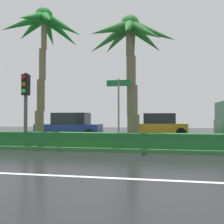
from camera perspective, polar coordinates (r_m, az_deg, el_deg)
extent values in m
cube|color=black|center=(12.56, 8.30, -7.97)|extent=(90.00, 42.00, 0.10)
cube|color=white|center=(5.66, 6.13, -15.70)|extent=(81.00, 0.14, 0.01)
cube|color=#2D6B33|center=(11.55, 8.15, -7.94)|extent=(85.50, 4.00, 0.15)
cube|color=#1E6028|center=(10.12, 7.89, -6.74)|extent=(76.50, 0.70, 0.60)
cylinder|color=#6F6147|center=(12.75, -17.04, -3.33)|extent=(0.45, 0.45, 1.60)
cylinder|color=#6F6147|center=(12.77, -16.69, 3.85)|extent=(0.39, 0.39, 1.60)
cylinder|color=#6F6147|center=(12.99, -16.33, 10.89)|extent=(0.34, 0.34, 1.60)
cylinder|color=#6F6147|center=(13.40, -15.98, 17.60)|extent=(0.29, 0.29, 1.60)
sphere|color=#1F7128|center=(13.72, -15.95, 21.15)|extent=(0.90, 0.90, 0.90)
cone|color=#1F7128|center=(13.17, -11.86, 19.57)|extent=(2.24, 0.62, 1.57)
cone|color=#1F7128|center=(13.80, -12.08, 18.29)|extent=(1.95, 1.92, 1.68)
cone|color=#1F7128|center=(14.47, -14.81, 17.99)|extent=(0.95, 2.33, 1.42)
cone|color=#1F7128|center=(14.34, -18.71, 18.42)|extent=(2.30, 1.48, 1.33)
cone|color=#1F7128|center=(13.60, -20.51, 19.30)|extent=(2.29, 1.47, 1.43)
cone|color=#1F7128|center=(12.74, -18.45, 20.77)|extent=(0.73, 2.30, 1.42)
cone|color=#1F7128|center=(12.61, -15.26, 20.88)|extent=(1.73, 2.18, 1.46)
cylinder|color=brown|center=(11.50, 5.13, -4.10)|extent=(0.58, 0.58, 1.40)
cylinder|color=brown|center=(11.45, 4.86, 2.89)|extent=(0.51, 0.51, 1.40)
cylinder|color=brown|center=(11.58, 4.59, 9.83)|extent=(0.44, 0.44, 1.40)
cylinder|color=brown|center=(11.87, 4.32, 16.53)|extent=(0.37, 0.37, 1.40)
sphere|color=#276B2B|center=(12.14, 4.31, 20.13)|extent=(0.90, 0.90, 0.90)
cone|color=#276B2B|center=(11.84, 9.59, 18.34)|extent=(2.37, 0.77, 1.43)
cone|color=#276B2B|center=(12.65, 8.10, 17.00)|extent=(2.01, 2.07, 1.44)
cone|color=#276B2B|center=(12.94, 4.87, 16.38)|extent=(0.60, 2.32, 1.51)
cone|color=#276B2B|center=(12.80, 1.26, 16.92)|extent=(2.02, 2.08, 1.38)
cone|color=#276B2B|center=(12.03, -0.48, 17.16)|extent=(2.25, 0.61, 1.72)
cone|color=#276B2B|center=(11.40, -0.15, 19.24)|extent=(2.08, 2.02, 1.38)
cone|color=#276B2B|center=(11.00, 3.86, 19.55)|extent=(0.60, 2.31, 1.54)
cone|color=#276B2B|center=(11.25, 7.74, 18.69)|extent=(2.01, 1.97, 1.66)
cylinder|color=#4C4C47|center=(11.66, -19.98, 0.72)|extent=(0.16, 0.16, 3.32)
cube|color=black|center=(11.76, -19.94, 6.13)|extent=(0.28, 0.32, 0.96)
sphere|color=maroon|center=(11.65, -20.35, 7.69)|extent=(0.20, 0.20, 0.20)
sphere|color=#7F600F|center=(11.61, -20.36, 6.23)|extent=(0.20, 0.20, 0.20)
sphere|color=#1EEA3F|center=(11.57, -20.37, 4.75)|extent=(0.20, 0.20, 0.20)
cylinder|color=slate|center=(10.76, 1.59, -0.03)|extent=(0.08, 0.08, 3.00)
cube|color=#146B2D|center=(10.87, 1.58, 6.94)|extent=(1.10, 0.03, 0.28)
cube|color=navy|center=(16.35, -10.20, -4.13)|extent=(4.30, 1.76, 0.72)
cube|color=#1E2328|center=(16.28, -9.70, -1.54)|extent=(2.30, 1.58, 0.76)
cylinder|color=black|center=(16.19, -16.83, -5.04)|extent=(0.68, 0.22, 0.68)
cylinder|color=black|center=(17.82, -14.21, -4.72)|extent=(0.68, 0.22, 0.68)
cylinder|color=black|center=(15.00, -5.45, -5.40)|extent=(0.68, 0.22, 0.68)
cylinder|color=black|center=(16.74, -3.81, -4.97)|extent=(0.68, 0.22, 0.68)
cube|color=#B28C1E|center=(18.40, 10.78, -3.81)|extent=(4.30, 1.76, 0.72)
cube|color=#1E2328|center=(18.39, 11.24, -1.51)|extent=(2.30, 1.58, 0.76)
cylinder|color=black|center=(17.57, 5.42, -4.80)|extent=(0.68, 0.22, 0.68)
cylinder|color=black|center=(19.36, 5.85, -4.47)|extent=(0.68, 0.22, 0.68)
cylinder|color=black|center=(17.62, 16.22, -4.74)|extent=(0.68, 0.22, 0.68)
cylinder|color=black|center=(19.40, 15.64, -4.42)|extent=(0.68, 0.22, 0.68)
cylinder|color=black|center=(17.13, 24.81, -4.37)|extent=(0.92, 0.30, 0.92)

